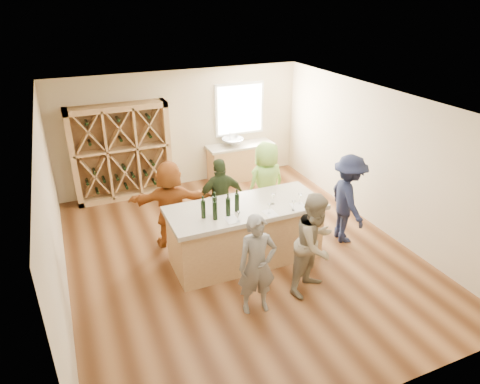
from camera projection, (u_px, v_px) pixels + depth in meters
name	position (u px, v px, depth m)	size (l,w,h in m)	color
floor	(239.00, 255.00, 8.00)	(6.00, 7.00, 0.10)	brown
ceiling	(239.00, 101.00, 6.75)	(6.00, 7.00, 0.10)	white
wall_back	(181.00, 129.00, 10.32)	(6.00, 0.10, 2.80)	beige
wall_front	(374.00, 314.00, 4.43)	(6.00, 0.10, 2.80)	beige
wall_left	(49.00, 218.00, 6.28)	(0.10, 7.00, 2.80)	beige
wall_right	(380.00, 159.00, 8.47)	(0.10, 7.00, 2.80)	beige
window_frame	(240.00, 109.00, 10.64)	(1.30, 0.06, 1.30)	white
window_pane	(240.00, 109.00, 10.61)	(1.18, 0.01, 1.18)	white
wine_rack	(122.00, 153.00, 9.68)	(2.20, 0.45, 2.20)	tan
back_counter_base	(240.00, 163.00, 10.95)	(1.60, 0.58, 0.86)	tan
back_counter_top	(240.00, 146.00, 10.75)	(1.70, 0.62, 0.06)	#B8AD96
sink	(233.00, 142.00, 10.62)	(0.54, 0.54, 0.19)	silver
faucet	(230.00, 138.00, 10.75)	(0.02, 0.02, 0.30)	silver
tasting_counter_base	(246.00, 235.00, 7.59)	(2.60, 1.00, 1.00)	tan
tasting_counter_top	(246.00, 208.00, 7.36)	(2.72, 1.12, 0.08)	#B8AD96
wine_bottle_a	(203.00, 209.00, 6.90)	(0.08, 0.08, 0.31)	black
wine_bottle_b	(215.00, 211.00, 6.85)	(0.08, 0.08, 0.31)	black
wine_bottle_c	(215.00, 206.00, 6.99)	(0.08, 0.08, 0.33)	black
wine_bottle_d	(228.00, 207.00, 6.96)	(0.08, 0.08, 0.32)	black
wine_bottle_e	(237.00, 203.00, 7.10)	(0.08, 0.08, 0.32)	black
wine_glass_a	(238.00, 217.00, 6.82)	(0.06, 0.06, 0.16)	white
wine_glass_b	(269.00, 209.00, 7.06)	(0.06, 0.06, 0.16)	white
wine_glass_c	(294.00, 206.00, 7.17)	(0.06, 0.06, 0.16)	white
wine_glass_d	(273.00, 199.00, 7.37)	(0.07, 0.07, 0.20)	white
wine_glass_e	(300.00, 199.00, 7.38)	(0.08, 0.08, 0.20)	white
tasting_menu_a	(232.00, 220.00, 6.91)	(0.19, 0.27, 0.00)	white
tasting_menu_b	(270.00, 213.00, 7.10)	(0.20, 0.27, 0.00)	white
tasting_menu_c	(299.00, 207.00, 7.31)	(0.24, 0.32, 0.00)	white
person_near_left	(257.00, 265.00, 6.24)	(0.59, 0.43, 1.61)	slate
person_near_right	(315.00, 244.00, 6.67)	(0.83, 0.46, 1.71)	gray
person_server	(348.00, 199.00, 8.05)	(1.13, 0.52, 1.74)	#191E38
person_far_mid	(221.00, 199.00, 8.18)	(0.96, 0.49, 1.63)	#263319
person_far_right	(266.00, 184.00, 8.66)	(0.86, 0.56, 1.76)	#8CC64C
person_far_left	(171.00, 204.00, 7.92)	(1.57, 0.56, 1.69)	#994C19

